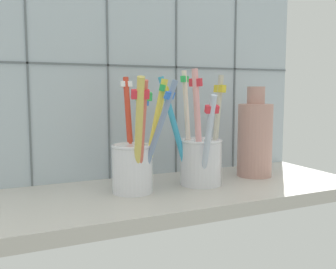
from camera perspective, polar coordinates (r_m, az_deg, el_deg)
The scene contains 5 objects.
counter_slab at distance 60.44cm, azimuth 0.27°, elevation -9.01°, with size 64.00×22.00×2.00cm, color #BCB7AD.
tile_wall_back at distance 69.52cm, azimuth -4.01°, elevation 10.87°, with size 64.00×2.20×45.00cm.
toothbrush_cup_left at distance 57.26cm, azimuth -4.89°, elevation -3.62°, with size 8.35×13.41×17.41cm.
toothbrush_cup_right at distance 62.22cm, azimuth 4.78°, elevation -3.02°, with size 11.44×10.63×18.57cm.
ceramic_vase at distance 70.01cm, azimuth 12.77°, elevation -0.46°, with size 6.11×6.11×15.91cm.
Camera 1 is at (-24.78, -52.73, 17.08)cm, focal length 41.08 mm.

